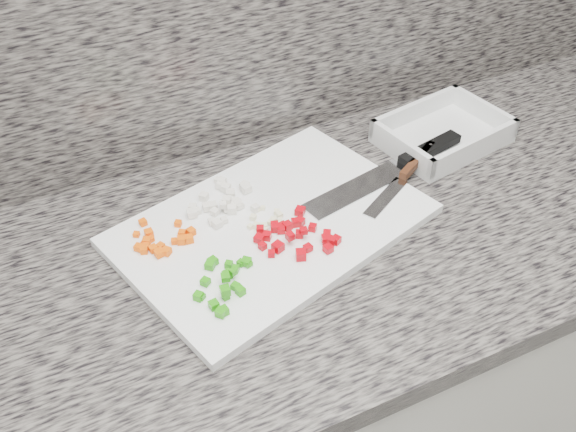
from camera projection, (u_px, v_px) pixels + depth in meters
name	position (u px, v px, depth m)	size (l,w,h in m)	color
cabinet	(290.00, 403.00, 1.35)	(3.92, 0.62, 0.86)	silver
countertop	(291.00, 251.00, 1.06)	(3.96, 0.64, 0.04)	#615C56
cutting_board	(272.00, 225.00, 1.06)	(0.49, 0.33, 0.02)	white
carrot_pile	(162.00, 241.00, 1.01)	(0.10, 0.10, 0.01)	#FE5B05
onion_pile	(224.00, 201.00, 1.08)	(0.12, 0.12, 0.02)	white
green_pepper_pile	(224.00, 283.00, 0.94)	(0.11, 0.12, 0.02)	#26920D
red_pepper_pile	(296.00, 235.00, 1.02)	(0.13, 0.12, 0.02)	#B6020D
garlic_pile	(267.00, 220.00, 1.05)	(0.07, 0.06, 0.01)	#FAF5C1
chef_knife	(406.00, 162.00, 1.17)	(0.36, 0.11, 0.02)	#BABDC1
paring_knife	(410.00, 169.00, 1.15)	(0.22, 0.14, 0.02)	#BABDC1
tray	(443.00, 134.00, 1.25)	(0.26, 0.21, 0.05)	silver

